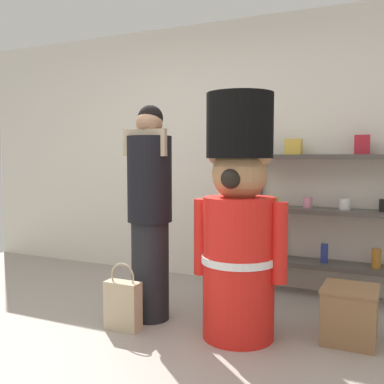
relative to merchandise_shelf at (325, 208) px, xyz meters
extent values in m
plane|color=#9E9389|center=(-0.93, -1.98, -0.80)|extent=(6.40, 6.40, 0.00)
cube|color=silver|center=(-0.93, 0.22, 0.50)|extent=(6.40, 0.12, 2.60)
cube|color=#4C4742|center=(-0.65, -0.15, 0.00)|extent=(0.05, 0.05, 1.61)
cube|color=#4C4742|center=(-0.65, 0.15, 0.00)|extent=(0.05, 0.05, 1.61)
cube|color=#4C4742|center=(0.00, 0.00, -0.51)|extent=(1.29, 0.30, 0.04)
cube|color=#4C4742|center=(0.00, 0.00, -0.03)|extent=(1.29, 0.30, 0.04)
cube|color=#4C4742|center=(0.00, 0.00, 0.45)|extent=(1.29, 0.30, 0.04)
cylinder|color=yellow|center=(-0.48, 0.04, 0.03)|extent=(0.10, 0.10, 0.08)
cylinder|color=pink|center=(-0.16, 0.03, 0.04)|extent=(0.09, 0.09, 0.09)
cylinder|color=white|center=(0.16, 0.03, 0.04)|extent=(0.10, 0.10, 0.10)
cylinder|color=silver|center=(-0.43, 0.00, -0.37)|extent=(0.08, 0.08, 0.23)
cylinder|color=navy|center=(0.00, -0.01, -0.41)|extent=(0.06, 0.06, 0.17)
cylinder|color=#B27226|center=(0.43, -0.02, -0.41)|extent=(0.08, 0.08, 0.17)
cube|color=gold|center=(-0.29, 0.00, 0.54)|extent=(0.14, 0.11, 0.14)
cube|color=#B21E2D|center=(0.29, 0.00, 0.56)|extent=(0.12, 0.10, 0.17)
cylinder|color=red|center=(-0.40, -1.19, -0.31)|extent=(0.49, 0.49, 0.98)
cylinder|color=white|center=(-0.40, -1.19, -0.25)|extent=(0.51, 0.51, 0.05)
sphere|color=#A97B51|center=(-0.40, -1.19, 0.34)|extent=(0.38, 0.38, 0.38)
sphere|color=#A97B51|center=(-0.56, -1.19, 0.46)|extent=(0.13, 0.13, 0.13)
sphere|color=#A97B51|center=(-0.24, -1.19, 0.46)|extent=(0.13, 0.13, 0.13)
cylinder|color=black|center=(-0.40, -1.19, 0.66)|extent=(0.45, 0.45, 0.43)
cylinder|color=red|center=(-0.68, -1.19, -0.11)|extent=(0.11, 0.11, 0.54)
cylinder|color=red|center=(-0.12, -1.19, -0.11)|extent=(0.11, 0.11, 0.54)
sphere|color=black|center=(-0.40, -1.36, 0.31)|extent=(0.13, 0.13, 0.13)
cylinder|color=black|center=(-1.13, -1.14, -0.42)|extent=(0.29, 0.29, 0.76)
cylinder|color=black|center=(-1.13, -1.14, 0.28)|extent=(0.34, 0.34, 0.65)
sphere|color=#A37556|center=(-1.13, -1.14, 0.70)|extent=(0.20, 0.20, 0.20)
cube|color=tan|center=(-1.13, -1.21, 0.56)|extent=(0.36, 0.04, 0.20)
sphere|color=black|center=(-1.13, -1.13, 0.75)|extent=(0.19, 0.19, 0.19)
cube|color=#C1AD89|center=(-1.20, -1.42, -0.62)|extent=(0.26, 0.11, 0.35)
torus|color=#C1AD89|center=(-1.20, -1.42, -0.41)|extent=(0.20, 0.01, 0.20)
cube|color=olive|center=(0.31, -0.95, -0.62)|extent=(0.35, 0.35, 0.36)
cube|color=olive|center=(0.31, -0.95, -0.43)|extent=(0.36, 0.36, 0.02)
camera|label=1|loc=(0.59, -4.07, 0.45)|focal=41.80mm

